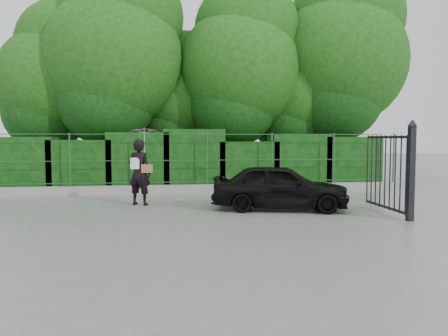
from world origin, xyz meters
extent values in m
plane|color=gray|center=(0.00, 0.00, 0.00)|extent=(80.00, 80.00, 0.00)
cube|color=#9E9E99|center=(0.00, 4.50, 0.15)|extent=(14.00, 0.25, 0.30)
cylinder|color=#1F5429|center=(-4.20, 4.50, 1.20)|extent=(0.06, 0.06, 1.80)
cylinder|color=#1F5429|center=(-1.90, 4.50, 1.20)|extent=(0.06, 0.06, 1.80)
cylinder|color=#1F5429|center=(0.40, 4.50, 1.20)|extent=(0.06, 0.06, 1.80)
cylinder|color=#1F5429|center=(2.70, 4.50, 1.20)|extent=(0.06, 0.06, 1.80)
cylinder|color=#1F5429|center=(5.00, 4.50, 1.20)|extent=(0.06, 0.06, 1.80)
cylinder|color=#1F5429|center=(7.30, 4.50, 1.20)|extent=(0.06, 0.06, 1.80)
cylinder|color=#1F5429|center=(0.00, 4.50, 0.40)|extent=(13.60, 0.03, 0.03)
cylinder|color=#1F5429|center=(0.00, 4.50, 1.15)|extent=(13.60, 0.03, 0.03)
cylinder|color=#1F5429|center=(0.00, 4.50, 2.05)|extent=(13.60, 0.03, 0.03)
cube|color=black|center=(-6.00, 5.50, 0.98)|extent=(2.20, 1.20, 1.96)
cube|color=black|center=(-4.00, 5.50, 0.93)|extent=(2.20, 1.20, 1.85)
cube|color=black|center=(-2.00, 5.50, 1.06)|extent=(2.20, 1.20, 2.12)
cube|color=black|center=(0.00, 5.50, 1.12)|extent=(2.20, 1.20, 2.24)
cube|color=black|center=(2.00, 5.50, 0.89)|extent=(2.20, 1.20, 1.79)
cube|color=black|center=(4.00, 5.50, 1.03)|extent=(2.20, 1.20, 2.07)
cube|color=black|center=(6.00, 5.50, 0.98)|extent=(2.20, 1.20, 1.97)
cylinder|color=black|center=(-5.50, 8.00, 1.88)|extent=(0.36, 0.36, 3.75)
sphere|color=#14470F|center=(-5.50, 8.00, 4.12)|extent=(4.50, 4.50, 4.50)
cylinder|color=black|center=(-3.00, 7.20, 2.25)|extent=(0.36, 0.36, 4.50)
sphere|color=#14470F|center=(-3.00, 7.20, 4.95)|extent=(5.40, 5.40, 5.40)
cylinder|color=black|center=(-0.50, 8.50, 1.62)|extent=(0.36, 0.36, 3.25)
sphere|color=#14470F|center=(-0.50, 8.50, 3.58)|extent=(3.90, 3.90, 3.90)
cylinder|color=black|center=(2.00, 7.50, 2.12)|extent=(0.36, 0.36, 4.25)
sphere|color=#14470F|center=(2.00, 7.50, 4.68)|extent=(5.10, 5.10, 5.10)
cylinder|color=black|center=(4.50, 8.20, 1.75)|extent=(0.36, 0.36, 3.50)
sphere|color=#14470F|center=(4.50, 8.20, 3.85)|extent=(4.20, 4.20, 4.20)
cylinder|color=black|center=(6.50, 7.80, 2.38)|extent=(0.36, 0.36, 4.75)
sphere|color=#14470F|center=(6.50, 7.80, 5.23)|extent=(5.70, 5.70, 5.70)
cube|color=black|center=(4.60, -1.20, 1.10)|extent=(0.14, 0.14, 2.20)
cone|color=black|center=(4.60, -1.20, 2.28)|extent=(0.22, 0.22, 0.16)
cube|color=black|center=(4.60, -0.05, 0.15)|extent=(0.05, 2.00, 0.06)
cube|color=black|center=(4.60, -0.05, 1.95)|extent=(0.05, 2.00, 0.06)
cylinder|color=black|center=(4.60, -1.00, 1.05)|extent=(0.04, 0.04, 1.90)
cylinder|color=black|center=(4.60, -0.75, 1.05)|extent=(0.04, 0.04, 1.90)
cylinder|color=black|center=(4.60, -0.50, 1.05)|extent=(0.04, 0.04, 1.90)
cylinder|color=black|center=(4.60, -0.25, 1.05)|extent=(0.04, 0.04, 1.90)
cylinder|color=black|center=(4.60, 0.00, 1.05)|extent=(0.04, 0.04, 1.90)
cylinder|color=black|center=(4.60, 0.25, 1.05)|extent=(0.04, 0.04, 1.90)
cylinder|color=black|center=(4.60, 0.50, 1.05)|extent=(0.04, 0.04, 1.90)
cylinder|color=black|center=(4.60, 0.75, 1.05)|extent=(0.04, 0.04, 1.90)
cylinder|color=black|center=(4.60, 1.00, 1.05)|extent=(0.04, 0.04, 1.90)
imported|color=black|center=(-1.77, 2.10, 0.95)|extent=(0.82, 0.69, 1.90)
imported|color=silver|center=(-1.62, 2.15, 1.84)|extent=(0.86, 0.88, 0.79)
cube|color=#975E39|center=(-1.55, 2.02, 1.06)|extent=(0.32, 0.15, 0.24)
cube|color=white|center=(-1.89, 1.98, 1.21)|extent=(0.25, 0.02, 0.32)
imported|color=black|center=(2.02, 0.79, 0.62)|extent=(3.87, 2.26, 1.24)
camera|label=1|loc=(-1.00, -10.59, 1.94)|focal=35.00mm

